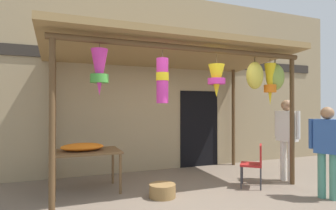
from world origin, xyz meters
TOP-DOWN VIEW (x-y plane):
  - ground_plane at (0.00, 0.00)m, footprint 30.00×30.00m
  - shop_facade at (0.01, 2.22)m, footprint 11.71×0.29m
  - market_stall_canopy at (0.15, 0.72)m, footprint 5.03×2.54m
  - display_table at (-1.64, 0.90)m, footprint 1.21×0.84m
  - flower_heap_on_table at (-1.70, 0.91)m, footprint 0.78×0.54m
  - folding_chair at (1.45, -0.05)m, footprint 0.56×0.56m
  - wicker_basket_by_table at (-0.45, 0.06)m, footprint 0.46×0.46m
  - vendor_in_orange at (2.38, 0.06)m, footprint 0.29×0.59m
  - customer_foreground at (2.16, -1.07)m, footprint 0.38×0.53m

SIDE VIEW (x-z plane):
  - ground_plane at x=0.00m, z-range 0.00..0.00m
  - wicker_basket_by_table at x=-0.45m, z-range 0.00..0.23m
  - folding_chair at x=1.45m, z-range 0.08..0.92m
  - display_table at x=-1.64m, z-range 0.30..1.07m
  - flower_heap_on_table at x=-1.70m, z-range 0.76..0.90m
  - customer_foreground at x=2.16m, z-range 0.14..1.71m
  - vendor_in_orange at x=2.38m, z-range 0.16..1.89m
  - shop_facade at x=0.01m, z-range 0.00..4.47m
  - market_stall_canopy at x=0.15m, z-range 1.12..3.99m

